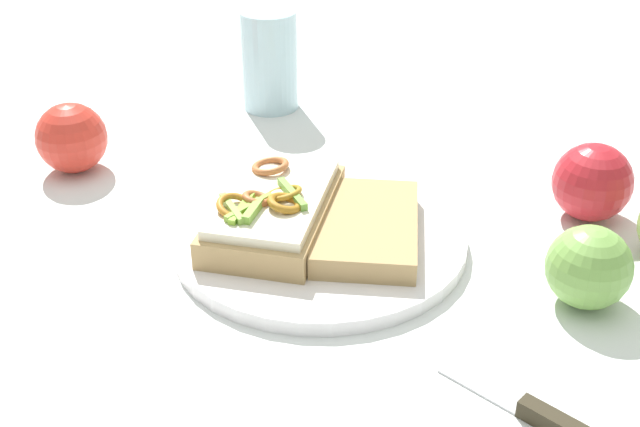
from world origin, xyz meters
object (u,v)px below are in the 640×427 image
object	(u,v)px
sandwich	(274,209)
bread_slice_side	(367,227)
apple_0	(72,138)
knife	(537,415)
apple_4	(589,267)
drinking_glass	(270,60)
apple_1	(592,182)
plate	(320,238)

from	to	relation	value
sandwich	bread_slice_side	distance (m)	0.09
apple_0	knife	distance (m)	0.57
apple_4	drinking_glass	world-z (taller)	drinking_glass
bread_slice_side	apple_0	bearing A→B (deg)	68.44
apple_0	apple_4	xyz separation A→B (m)	(0.34, -0.44, -0.00)
bread_slice_side	knife	bearing A→B (deg)	-147.53
apple_1	sandwich	bearing A→B (deg)	161.44
plate	bread_slice_side	world-z (taller)	bread_slice_side
bread_slice_side	drinking_glass	distance (m)	0.36
sandwich	bread_slice_side	size ratio (longest dim) A/B	1.34
plate	bread_slice_side	distance (m)	0.05
apple_4	knife	bearing A→B (deg)	-143.48
apple_0	drinking_glass	size ratio (longest dim) A/B	0.61
plate	bread_slice_side	xyz separation A→B (m)	(0.03, -0.03, 0.02)
plate	knife	world-z (taller)	same
bread_slice_side	apple_1	xyz separation A→B (m)	(0.23, -0.04, 0.01)
bread_slice_side	apple_0	world-z (taller)	apple_0
plate	drinking_glass	size ratio (longest dim) A/B	2.20
knife	apple_4	bearing A→B (deg)	-74.23
apple_1	knife	world-z (taller)	apple_1
sandwich	knife	xyz separation A→B (m)	(0.07, -0.30, -0.03)
apple_1	apple_4	bearing A→B (deg)	-133.43
apple_0	plate	bearing A→B (deg)	-55.95
apple_4	knife	size ratio (longest dim) A/B	0.60
plate	apple_0	distance (m)	0.31
sandwich	plate	bearing A→B (deg)	-89.10
plate	apple_1	distance (m)	0.28
apple_1	apple_0	bearing A→B (deg)	142.92
apple_1	apple_4	xyz separation A→B (m)	(-0.10, -0.11, -0.00)
sandwich	bread_slice_side	world-z (taller)	sandwich
apple_1	drinking_glass	xyz separation A→B (m)	(-0.17, 0.40, 0.02)
apple_4	bread_slice_side	bearing A→B (deg)	129.61
plate	sandwich	size ratio (longest dim) A/B	1.39
bread_slice_side	plate	bearing A→B (deg)	83.04
apple_4	knife	distance (m)	0.16
sandwich	bread_slice_side	xyz separation A→B (m)	(0.07, -0.06, -0.01)
apple_4	knife	xyz separation A→B (m)	(-0.13, -0.09, -0.03)
plate	apple_4	bearing A→B (deg)	-48.37
apple_1	drinking_glass	world-z (taller)	drinking_glass
sandwich	apple_0	distance (m)	0.27
bread_slice_side	apple_1	size ratio (longest dim) A/B	1.90
bread_slice_side	drinking_glass	size ratio (longest dim) A/B	1.18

